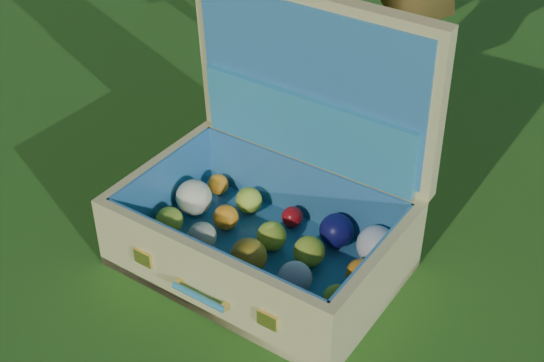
{
  "coord_description": "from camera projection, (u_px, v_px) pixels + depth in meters",
  "views": [
    {
      "loc": [
        0.5,
        -1.07,
        1.05
      ],
      "look_at": [
        0.09,
        0.09,
        0.16
      ],
      "focal_mm": 50.0,
      "sensor_mm": 36.0,
      "label": 1
    }
  ],
  "objects": [
    {
      "name": "ground",
      "position": [
        215.0,
        261.0,
        1.57
      ],
      "size": [
        60.0,
        60.0,
        0.0
      ],
      "primitive_type": "plane",
      "color": "#215114",
      "rests_on": "ground"
    },
    {
      "name": "suitcase",
      "position": [
        278.0,
        192.0,
        1.51
      ],
      "size": [
        0.63,
        0.52,
        0.53
      ],
      "rotation": [
        0.0,
        0.0,
        -0.26
      ],
      "color": "#D3C472",
      "rests_on": "ground"
    }
  ]
}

